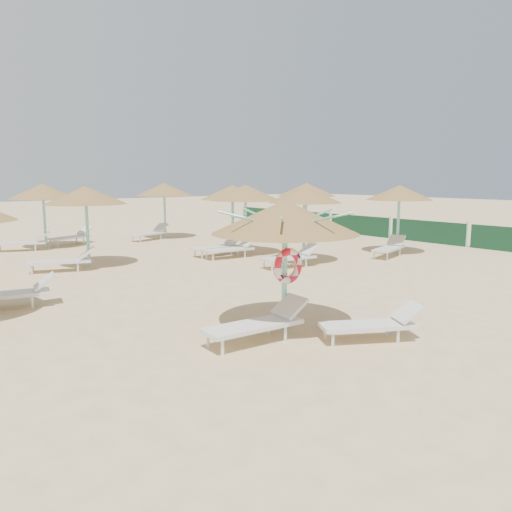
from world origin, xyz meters
TOP-DOWN VIEW (x-y plane):
  - ground at (0.00, 0.00)m, footprint 120.00×120.00m
  - main_palapa at (0.00, 0.24)m, footprint 2.84×2.84m
  - lounger_main_a at (-0.85, -0.03)m, footprint 2.07×0.74m
  - lounger_main_b at (0.83, -1.30)m, footprint 1.89×1.39m
  - palapa_field at (2.33, 9.84)m, footprint 19.07×12.98m
  - windbreak_fence at (14.00, 9.96)m, footprint 0.08×19.84m

SIDE VIEW (x-z plane):
  - ground at x=0.00m, z-range 0.00..0.00m
  - lounger_main_b at x=0.83m, z-range -0.02..0.66m
  - lounger_main_a at x=-0.85m, z-range -0.02..0.72m
  - windbreak_fence at x=14.00m, z-range -0.05..1.05m
  - main_palapa at x=0.00m, z-range 0.93..3.48m
  - palapa_field at x=2.33m, z-range 0.96..3.67m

